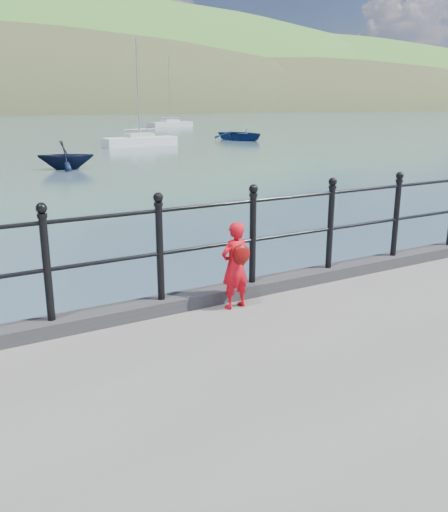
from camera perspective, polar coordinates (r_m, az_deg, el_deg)
ground at (r=6.91m, az=-2.14°, el=-12.26°), size 600.00×600.00×0.00m
kerb at (r=6.35m, az=-1.60°, el=-4.23°), size 60.00×0.30×0.15m
railing at (r=6.14m, az=-1.65°, el=2.35°), size 18.11×0.11×1.20m
far_shore at (r=249.60m, az=-20.57°, el=8.89°), size 830.00×200.00×156.00m
child at (r=6.05m, az=1.18°, el=-0.94°), size 0.39×0.33×1.00m
launch_blue at (r=50.05m, az=1.85°, el=12.68°), size 4.43×5.61×1.05m
launch_navy at (r=28.84m, az=-16.32°, el=10.16°), size 3.34×3.10×1.44m
sailboat_near at (r=43.38m, az=-8.83°, el=11.79°), size 5.91×2.10×8.03m
sailboat_far at (r=78.37m, az=-5.69°, el=13.62°), size 7.25×3.82×9.90m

